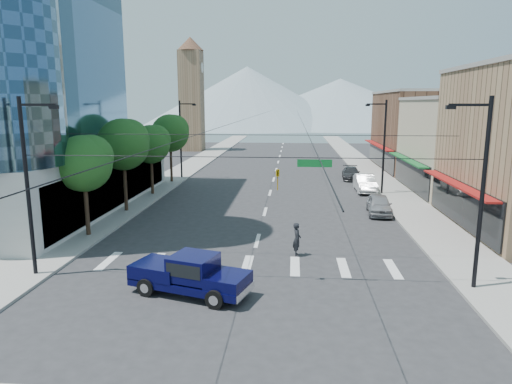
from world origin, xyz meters
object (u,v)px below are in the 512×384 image
pedestrian (297,239)px  parked_car_near (379,205)px  parked_car_mid (365,183)px  parked_car_far (351,173)px  pickup_truck (189,274)px

pedestrian → parked_car_near: pedestrian is taller
parked_car_mid → parked_car_far: bearing=93.5°
pedestrian → parked_car_mid: bearing=-22.2°
pickup_truck → parked_car_far: pickup_truck is taller
pickup_truck → parked_car_near: bearing=72.1°
parked_car_near → parked_car_far: bearing=95.4°
pedestrian → parked_car_mid: size_ratio=0.38×
pedestrian → pickup_truck: bearing=136.4°
parked_car_mid → pedestrian: bearing=-108.8°
pickup_truck → parked_car_far: size_ratio=1.23×
parked_car_near → parked_car_far: size_ratio=0.93×
parked_car_near → parked_car_mid: parked_car_mid is taller
pickup_truck → parked_car_far: (11.42, 33.47, -0.29)m
pedestrian → parked_car_far: size_ratio=0.40×
pedestrian → parked_car_far: (6.46, 27.64, -0.27)m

